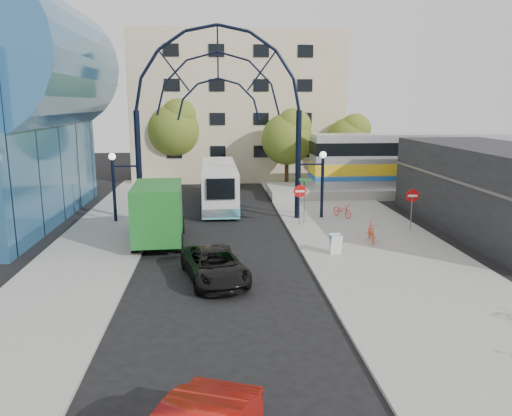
{
  "coord_description": "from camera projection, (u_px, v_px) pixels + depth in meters",
  "views": [
    {
      "loc": [
        -0.25,
        -17.31,
        7.45
      ],
      "look_at": [
        1.66,
        6.0,
        2.5
      ],
      "focal_mm": 35.0,
      "sensor_mm": 36.0,
      "label": 1
    }
  ],
  "objects": [
    {
      "name": "ground",
      "position": [
        225.0,
        308.0,
        18.44
      ],
      "size": [
        120.0,
        120.0,
        0.0
      ],
      "primitive_type": "plane",
      "color": "black",
      "rests_on": "ground"
    },
    {
      "name": "sidewalk_east",
      "position": [
        397.0,
        266.0,
        22.96
      ],
      "size": [
        8.0,
        56.0,
        0.12
      ],
      "primitive_type": "cube",
      "color": "gray",
      "rests_on": "ground"
    },
    {
      "name": "plaza_west",
      "position": [
        86.0,
        261.0,
        23.76
      ],
      "size": [
        5.0,
        50.0,
        0.12
      ],
      "primitive_type": "cube",
      "color": "gray",
      "rests_on": "ground"
    },
    {
      "name": "gateway_arch",
      "position": [
        218.0,
        84.0,
        30.32
      ],
      "size": [
        13.64,
        0.44,
        12.1
      ],
      "color": "black",
      "rests_on": "ground"
    },
    {
      "name": "stop_sign",
      "position": [
        300.0,
        195.0,
        30.11
      ],
      "size": [
        0.8,
        0.07,
        2.5
      ],
      "color": "slate",
      "rests_on": "sidewalk_east"
    },
    {
      "name": "do_not_enter_sign",
      "position": [
        412.0,
        200.0,
        28.66
      ],
      "size": [
        0.76,
        0.07,
        2.48
      ],
      "color": "slate",
      "rests_on": "sidewalk_east"
    },
    {
      "name": "street_name_sign",
      "position": [
        305.0,
        191.0,
        30.7
      ],
      "size": [
        0.7,
        0.7,
        2.8
      ],
      "color": "slate",
      "rests_on": "sidewalk_east"
    },
    {
      "name": "sandwich_board",
      "position": [
        336.0,
        242.0,
        24.56
      ],
      "size": [
        0.55,
        0.61,
        0.99
      ],
      "color": "white",
      "rests_on": "sidewalk_east"
    },
    {
      "name": "commercial_block_east",
      "position": [
        496.0,
        190.0,
        28.95
      ],
      "size": [
        6.0,
        16.0,
        5.0
      ],
      "primitive_type": "cube",
      "color": "black",
      "rests_on": "ground"
    },
    {
      "name": "apartment_block",
      "position": [
        236.0,
        107.0,
        51.25
      ],
      "size": [
        20.0,
        12.1,
        14.0
      ],
      "color": "#C2B587",
      "rests_on": "ground"
    },
    {
      "name": "train_platform",
      "position": [
        460.0,
        189.0,
        41.4
      ],
      "size": [
        32.0,
        5.0,
        0.8
      ],
      "primitive_type": "cube",
      "color": "gray",
      "rests_on": "ground"
    },
    {
      "name": "train_car",
      "position": [
        463.0,
        159.0,
        40.88
      ],
      "size": [
        25.1,
        3.05,
        4.2
      ],
      "color": "#B7B7BC",
      "rests_on": "train_platform"
    },
    {
      "name": "tree_north_a",
      "position": [
        289.0,
        136.0,
        43.25
      ],
      "size": [
        4.48,
        4.48,
        7.0
      ],
      "color": "#382314",
      "rests_on": "ground"
    },
    {
      "name": "tree_north_b",
      "position": [
        176.0,
        127.0,
        46.22
      ],
      "size": [
        5.12,
        5.12,
        8.0
      ],
      "color": "#382314",
      "rests_on": "ground"
    },
    {
      "name": "tree_north_c",
      "position": [
        350.0,
        138.0,
        45.75
      ],
      "size": [
        4.16,
        4.16,
        6.5
      ],
      "color": "#382314",
      "rests_on": "ground"
    },
    {
      "name": "city_bus",
      "position": [
        219.0,
        184.0,
        36.67
      ],
      "size": [
        2.69,
        11.03,
        3.02
      ],
      "rotation": [
        0.0,
        0.0,
        0.01
      ],
      "color": "silver",
      "rests_on": "ground"
    },
    {
      "name": "green_truck",
      "position": [
        159.0,
        212.0,
        26.88
      ],
      "size": [
        2.79,
        6.68,
        3.32
      ],
      "rotation": [
        0.0,
        0.0,
        0.05
      ],
      "color": "black",
      "rests_on": "ground"
    },
    {
      "name": "black_suv",
      "position": [
        215.0,
        265.0,
        21.2
      ],
      "size": [
        3.3,
        5.3,
        1.37
      ],
      "primitive_type": "imported",
      "rotation": [
        0.0,
        0.0,
        0.22
      ],
      "color": "black",
      "rests_on": "ground"
    },
    {
      "name": "bike_near_a",
      "position": [
        342.0,
        210.0,
        32.61
      ],
      "size": [
        1.3,
        1.75,
        0.88
      ],
      "primitive_type": "imported",
      "rotation": [
        0.0,
        0.0,
        0.49
      ],
      "color": "#F23630",
      "rests_on": "sidewalk_east"
    },
    {
      "name": "bike_near_b",
      "position": [
        371.0,
        232.0,
        26.74
      ],
      "size": [
        0.71,
        1.82,
        1.06
      ],
      "primitive_type": "imported",
      "rotation": [
        0.0,
        0.0,
        -0.12
      ],
      "color": "#E8542E",
      "rests_on": "sidewalk_east"
    }
  ]
}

